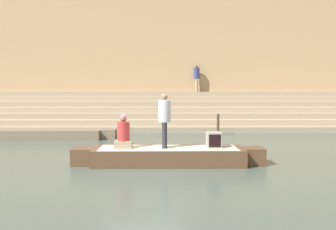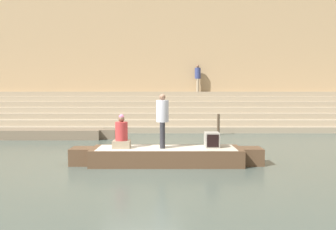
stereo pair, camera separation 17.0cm
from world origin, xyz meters
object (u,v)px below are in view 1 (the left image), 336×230
at_px(tv_set, 214,140).
at_px(person_on_steps, 197,76).
at_px(person_rowing, 124,135).
at_px(rowboat_main, 168,156).
at_px(moored_boat_shore, 49,134).
at_px(mooring_post, 218,124).
at_px(person_standing, 164,117).

relative_size(tv_set, person_on_steps, 0.26).
relative_size(person_rowing, person_on_steps, 0.57).
xyz_separation_m(rowboat_main, person_rowing, (-1.34, -0.03, 0.63)).
bearing_deg(moored_boat_shore, person_rowing, -51.56).
bearing_deg(rowboat_main, tv_set, 3.27).
bearing_deg(mooring_post, rowboat_main, -111.37).
xyz_separation_m(person_standing, mooring_post, (2.69, 6.57, -0.90)).
height_order(person_rowing, tv_set, person_rowing).
bearing_deg(moored_boat_shore, person_standing, -44.11).
xyz_separation_m(person_standing, person_rowing, (-1.22, -0.03, -0.53)).
bearing_deg(person_on_steps, person_standing, 155.85).
height_order(rowboat_main, mooring_post, mooring_post).
height_order(person_standing, person_on_steps, person_on_steps).
distance_m(person_standing, moored_boat_shore, 7.72).
distance_m(rowboat_main, person_on_steps, 12.58).
distance_m(person_rowing, moored_boat_shore, 6.88).
bearing_deg(person_rowing, rowboat_main, -8.34).
bearing_deg(person_rowing, person_on_steps, 64.98).
distance_m(person_standing, person_rowing, 1.33).
relative_size(person_rowing, tv_set, 2.22).
bearing_deg(person_on_steps, tv_set, 162.82).
xyz_separation_m(tv_set, mooring_post, (1.19, 6.49, -0.20)).
xyz_separation_m(person_rowing, person_on_steps, (3.36, 12.10, 2.28)).
distance_m(rowboat_main, moored_boat_shore, 7.71).
relative_size(person_standing, moored_boat_shore, 0.26).
relative_size(person_standing, mooring_post, 1.52).
bearing_deg(mooring_post, person_on_steps, 95.73).
xyz_separation_m(person_standing, moored_boat_shore, (-5.37, 5.42, -1.20)).
bearing_deg(moored_boat_shore, person_on_steps, 42.65).
xyz_separation_m(moored_boat_shore, mooring_post, (8.06, 1.15, 0.30)).
distance_m(moored_boat_shore, mooring_post, 8.15).
height_order(tv_set, moored_boat_shore, tv_set).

